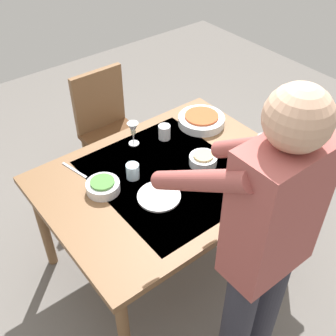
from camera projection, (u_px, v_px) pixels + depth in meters
name	position (u px, v px, depth m)	size (l,w,h in m)	color
ground_plane	(168.00, 257.00, 2.81)	(6.00, 6.00, 0.00)	#66605B
dining_table	(168.00, 184.00, 2.38)	(1.38, 1.03, 0.73)	brown
chair_near	(108.00, 125.00, 3.07)	(0.40, 0.40, 0.91)	#523019
person_server	(263.00, 246.00, 1.66)	(0.42, 0.61, 1.69)	#2D2D38
wine_bottle	(251.00, 180.00, 2.14)	(0.07, 0.07, 0.30)	black
wine_glass_left	(133.00, 130.00, 2.49)	(0.07, 0.07, 0.15)	white
water_cup_near_left	(263.00, 143.00, 2.49)	(0.08, 0.08, 0.09)	silver
water_cup_near_right	(164.00, 132.00, 2.57)	(0.08, 0.08, 0.09)	silver
water_cup_far_left	(133.00, 171.00, 2.29)	(0.07, 0.07, 0.09)	silver
serving_bowl_pasta	(201.00, 120.00, 2.69)	(0.30, 0.30, 0.07)	silver
side_bowl_salad	(103.00, 186.00, 2.22)	(0.18, 0.18, 0.07)	silver
side_bowl_bread	(203.00, 159.00, 2.39)	(0.16, 0.16, 0.07)	silver
dinner_plate_near	(159.00, 196.00, 2.19)	(0.23, 0.23, 0.01)	silver
table_knife	(74.00, 170.00, 2.36)	(0.01, 0.20, 0.01)	silver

